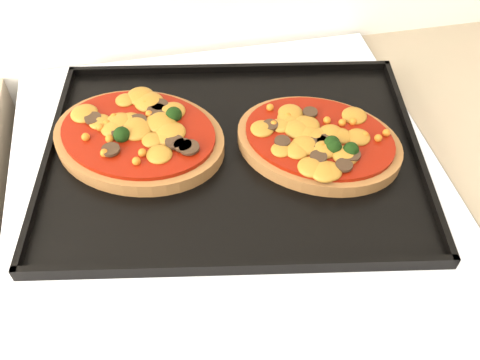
{
  "coord_description": "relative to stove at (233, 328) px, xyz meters",
  "views": [
    {
      "loc": [
        -0.05,
        1.22,
        1.45
      ],
      "look_at": [
        0.04,
        1.68,
        0.92
      ],
      "focal_mm": 40.0,
      "sensor_mm": 36.0,
      "label": 1
    }
  ],
  "objects": [
    {
      "name": "stove",
      "position": [
        0.0,
        0.0,
        0.0
      ],
      "size": [
        0.6,
        0.6,
        0.91
      ],
      "primitive_type": "cube",
      "color": "silver",
      "rests_on": "floor"
    },
    {
      "name": "baking_tray",
      "position": [
        0.01,
        0.03,
        0.47
      ],
      "size": [
        0.57,
        0.46,
        0.02
      ],
      "primitive_type": "cube",
      "rotation": [
        0.0,
        0.0,
        -0.17
      ],
      "color": "black",
      "rests_on": "stove"
    },
    {
      "name": "pizza_left",
      "position": [
        -0.11,
        0.08,
        0.48
      ],
      "size": [
        0.3,
        0.28,
        0.04
      ],
      "primitive_type": null,
      "rotation": [
        0.0,
        0.0,
        -0.49
      ],
      "color": "brown",
      "rests_on": "baking_tray"
    },
    {
      "name": "pizza_right",
      "position": [
        0.13,
        0.02,
        0.48
      ],
      "size": [
        0.29,
        0.27,
        0.03
      ],
      "primitive_type": null,
      "rotation": [
        0.0,
        0.0,
        -0.55
      ],
      "color": "brown",
      "rests_on": "baking_tray"
    }
  ]
}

